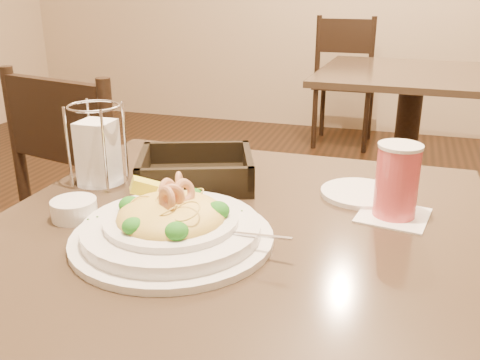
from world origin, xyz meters
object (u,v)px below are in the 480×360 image
(drink_glass, at_px, (397,181))
(napkin_caddy, at_px, (98,150))
(dining_chair_near, at_px, (103,209))
(dining_chair_far, at_px, (345,78))
(pasta_bowl, at_px, (172,224))
(background_table, at_px, (408,117))
(side_plate, at_px, (360,193))
(main_table, at_px, (237,330))
(bread_basket, at_px, (196,173))
(butter_ramekin, at_px, (74,209))

(drink_glass, distance_m, napkin_caddy, 0.62)
(dining_chair_near, relative_size, dining_chair_far, 1.00)
(drink_glass, bearing_deg, pasta_bowl, -148.30)
(background_table, xyz_separation_m, side_plate, (-0.10, -1.72, 0.24))
(main_table, relative_size, dining_chair_near, 0.97)
(bread_basket, height_order, side_plate, bread_basket)
(pasta_bowl, bearing_deg, dining_chair_far, 91.26)
(background_table, bearing_deg, bread_basket, -104.29)
(main_table, xyz_separation_m, drink_glass, (0.27, 0.12, 0.30))
(main_table, height_order, bread_basket, bread_basket)
(drink_glass, distance_m, bread_basket, 0.43)
(dining_chair_far, bearing_deg, side_plate, 97.31)
(butter_ramekin, bearing_deg, dining_chair_near, 117.99)
(dining_chair_near, bearing_deg, napkin_caddy, 136.72)
(napkin_caddy, bearing_deg, dining_chair_far, 86.12)
(drink_glass, bearing_deg, main_table, -155.39)
(drink_glass, bearing_deg, background_table, 89.19)
(bread_basket, xyz_separation_m, napkin_caddy, (-0.20, -0.06, 0.05))
(dining_chair_near, bearing_deg, butter_ramekin, 131.43)
(background_table, distance_m, dining_chair_far, 1.17)
(drink_glass, bearing_deg, bread_basket, 173.06)
(pasta_bowl, bearing_deg, background_table, 79.30)
(background_table, height_order, pasta_bowl, pasta_bowl)
(dining_chair_near, xyz_separation_m, pasta_bowl, (0.49, -0.55, 0.27))
(pasta_bowl, bearing_deg, butter_ramekin, 171.47)
(pasta_bowl, height_order, butter_ramekin, pasta_bowl)
(drink_glass, bearing_deg, dining_chair_far, 98.38)
(butter_ramekin, bearing_deg, main_table, 12.12)
(napkin_caddy, distance_m, side_plate, 0.56)
(dining_chair_near, bearing_deg, main_table, 155.08)
(side_plate, relative_size, butter_ramekin, 1.92)
(dining_chair_near, height_order, dining_chair_far, same)
(background_table, bearing_deg, dining_chair_near, -120.55)
(dining_chair_near, relative_size, side_plate, 5.73)
(side_plate, bearing_deg, napkin_caddy, -169.94)
(main_table, xyz_separation_m, napkin_caddy, (-0.35, 0.11, 0.31))
(drink_glass, height_order, bread_basket, drink_glass)
(background_table, bearing_deg, butter_ramekin, -106.64)
(drink_glass, xyz_separation_m, bread_basket, (-0.42, 0.05, -0.05))
(dining_chair_far, relative_size, side_plate, 5.73)
(side_plate, distance_m, butter_ramekin, 0.57)
(bread_basket, distance_m, napkin_caddy, 0.22)
(drink_glass, bearing_deg, dining_chair_near, 158.71)
(main_table, bearing_deg, side_plate, 46.25)
(dining_chair_near, height_order, pasta_bowl, dining_chair_near)
(dining_chair_near, distance_m, butter_ramekin, 0.64)
(main_table, relative_size, side_plate, 5.55)
(bread_basket, height_order, napkin_caddy, napkin_caddy)
(napkin_caddy, bearing_deg, drink_glass, 1.07)
(background_table, xyz_separation_m, butter_ramekin, (-0.60, -1.99, 0.25))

